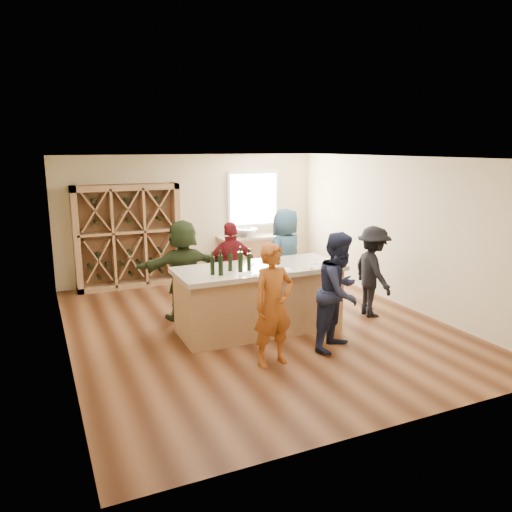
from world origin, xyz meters
name	(u,v)px	position (x,y,z in m)	size (l,w,h in m)	color
floor	(255,327)	(0.00, 0.00, -0.05)	(6.00, 7.00, 0.10)	brown
ceiling	(255,154)	(0.00, 0.00, 2.85)	(6.00, 7.00, 0.10)	white
wall_back	(192,217)	(0.00, 3.55, 1.40)	(6.00, 0.10, 2.80)	beige
wall_front	(399,306)	(0.00, -3.55, 1.40)	(6.00, 0.10, 2.80)	beige
wall_left	(57,261)	(-3.05, 0.00, 1.40)	(0.10, 7.00, 2.80)	beige
wall_right	(402,231)	(3.05, 0.00, 1.40)	(0.10, 7.00, 2.80)	beige
window_frame	(253,199)	(1.50, 3.47, 1.75)	(1.30, 0.06, 1.30)	white
window_pane	(254,199)	(1.50, 3.44, 1.75)	(1.18, 0.01, 1.18)	white
wine_rack	(128,237)	(-1.50, 3.27, 1.10)	(2.20, 0.45, 2.20)	#9F754C
back_counter_base	(254,256)	(1.40, 3.20, 0.43)	(1.60, 0.58, 0.86)	#9F754C
back_counter_top	(254,237)	(1.40, 3.20, 0.89)	(1.70, 0.62, 0.06)	#B1A891
sink	(246,232)	(1.20, 3.20, 1.01)	(0.54, 0.54, 0.19)	silver
faucet	(243,229)	(1.20, 3.38, 1.07)	(0.02, 0.02, 0.30)	silver
tasting_counter_base	(259,301)	(-0.05, -0.25, 0.50)	(2.60, 1.00, 1.00)	#9F754C
tasting_counter_top	(259,269)	(-0.05, -0.25, 1.04)	(2.72, 1.12, 0.08)	#B1A891
wine_bottle_a	(212,266)	(-0.90, -0.43, 1.22)	(0.07, 0.07, 0.28)	black
wine_bottle_b	(221,265)	(-0.80, -0.52, 1.23)	(0.07, 0.07, 0.30)	black
wine_bottle_c	(230,262)	(-0.57, -0.31, 1.21)	(0.07, 0.07, 0.27)	black
wine_bottle_d	(240,262)	(-0.45, -0.43, 1.24)	(0.08, 0.08, 0.31)	black
wine_bottle_e	(249,262)	(-0.30, -0.41, 1.22)	(0.07, 0.07, 0.27)	black
wine_glass_a	(252,269)	(-0.36, -0.68, 1.17)	(0.06, 0.06, 0.17)	white
wine_glass_b	(280,266)	(0.10, -0.70, 1.17)	(0.07, 0.07, 0.18)	white
wine_glass_c	(312,263)	(0.65, -0.73, 1.17)	(0.07, 0.07, 0.18)	white
wine_glass_e	(315,259)	(0.86, -0.47, 1.16)	(0.06, 0.06, 0.16)	white
tasting_menu_a	(248,275)	(-0.42, -0.65, 1.08)	(0.23, 0.31, 0.00)	white
tasting_menu_b	(285,270)	(0.23, -0.62, 1.08)	(0.19, 0.26, 0.00)	white
tasting_menu_c	(316,266)	(0.79, -0.62, 1.08)	(0.21, 0.28, 0.00)	white
person_near_left	(273,305)	(-0.41, -1.52, 0.86)	(0.63, 0.46, 1.72)	#994C19
person_near_right	(339,291)	(0.72, -1.42, 0.89)	(0.86, 0.47, 1.77)	#191E38
person_server	(373,272)	(2.09, -0.41, 0.81)	(1.04, 0.49, 1.62)	black
person_far_mid	(232,269)	(-0.15, 0.71, 0.84)	(0.98, 0.50, 1.68)	#590F14
person_far_right	(286,257)	(1.02, 0.87, 0.92)	(0.90, 0.58, 1.84)	#335972
person_far_left	(183,270)	(-1.00, 0.84, 0.88)	(1.63, 0.59, 1.76)	#263319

